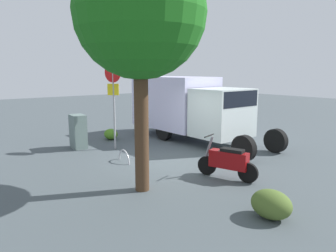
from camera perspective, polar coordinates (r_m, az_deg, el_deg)
ground_plane at (r=10.89m, az=1.07°, el=-6.29°), size 60.00×60.00×0.00m
box_truck_near at (r=14.09m, az=3.76°, el=3.82°), size 7.19×2.30×2.77m
motorcycle at (r=9.16m, az=10.73°, el=-6.19°), size 1.75×0.79×1.20m
stop_sign at (r=12.39m, az=-9.76°, el=6.04°), size 0.71×0.33×3.35m
street_tree at (r=7.94m, az=-5.07°, el=19.40°), size 3.16×3.16×5.96m
utility_cabinet at (r=13.05m, az=-15.82°, el=-0.95°), size 0.79×0.57×1.33m
bike_rack_hoop at (r=10.90m, az=-7.87°, el=-6.37°), size 0.85×0.14×0.85m
shrub_near_sign at (r=7.10m, az=18.02°, el=-13.19°), size 0.88×0.72×0.60m
shrub_mid_verge at (r=14.45m, az=-10.20°, el=-1.45°), size 0.70×0.57×0.48m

